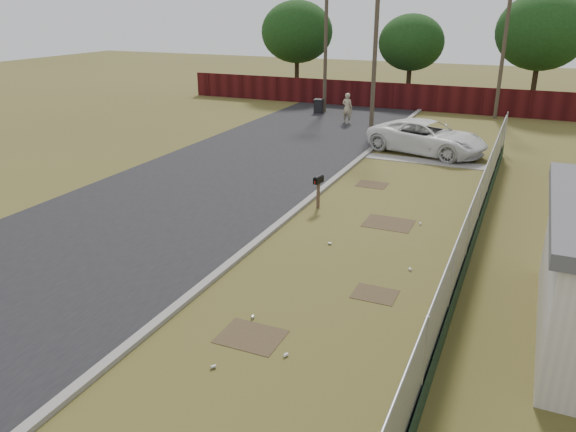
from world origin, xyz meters
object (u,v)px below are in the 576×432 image
at_px(mailbox, 318,183).
at_px(pickup_truck, 427,137).
at_px(pedestrian, 347,108).
at_px(trash_bin, 319,106).

xyz_separation_m(mailbox, pickup_truck, (2.07, 9.65, -0.16)).
relative_size(pedestrian, trash_bin, 1.99).
bearing_deg(trash_bin, pickup_truck, -42.92).
height_order(pedestrian, trash_bin, pedestrian).
height_order(mailbox, pedestrian, pedestrian).
bearing_deg(pickup_truck, pedestrian, 61.85).
distance_m(mailbox, pedestrian, 15.79).
xyz_separation_m(pickup_truck, trash_bin, (-8.80, 8.19, -0.32)).
height_order(pickup_truck, pedestrian, pedestrian).
relative_size(mailbox, trash_bin, 1.30).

